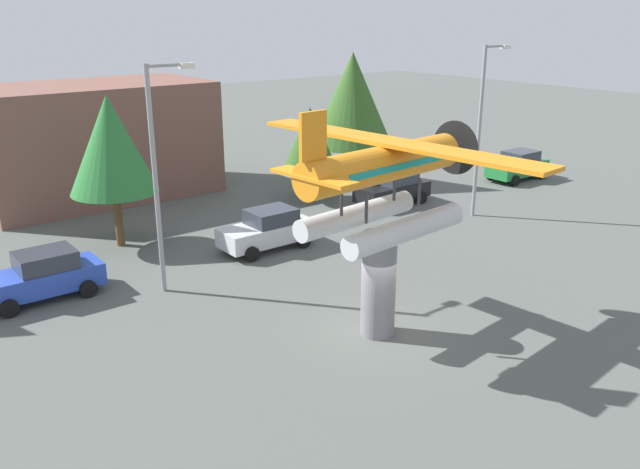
{
  "coord_description": "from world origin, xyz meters",
  "views": [
    {
      "loc": [
        -13.2,
        -13.88,
        9.9
      ],
      "look_at": [
        0.0,
        3.0,
        2.57
      ],
      "focal_mm": 36.82,
      "sensor_mm": 36.0,
      "label": 1
    }
  ],
  "objects_px": {
    "floatplane_monument": "(385,179)",
    "streetlight_primary": "(159,165)",
    "car_far_black": "(393,188)",
    "tree_east": "(111,145)",
    "tree_far_east": "(352,100)",
    "car_near_blue": "(42,276)",
    "tree_center_back": "(310,138)",
    "car_distant_green": "(518,165)",
    "streetlight_secondary": "(482,120)",
    "storefront_building": "(95,141)",
    "display_pedestal": "(378,284)",
    "car_mid_silver": "(268,229)"
  },
  "relations": [
    {
      "from": "tree_east",
      "to": "tree_far_east",
      "type": "relative_size",
      "value": 0.86
    },
    {
      "from": "display_pedestal",
      "to": "tree_center_back",
      "type": "xyz_separation_m",
      "value": [
        7.8,
        13.85,
        1.75
      ]
    },
    {
      "from": "streetlight_primary",
      "to": "storefront_building",
      "type": "distance_m",
      "value": 14.97
    },
    {
      "from": "car_near_blue",
      "to": "streetlight_primary",
      "type": "distance_m",
      "value": 5.87
    },
    {
      "from": "display_pedestal",
      "to": "car_far_black",
      "type": "bearing_deg",
      "value": 44.08
    },
    {
      "from": "display_pedestal",
      "to": "tree_far_east",
      "type": "distance_m",
      "value": 19.97
    },
    {
      "from": "streetlight_secondary",
      "to": "car_far_black",
      "type": "bearing_deg",
      "value": 116.11
    },
    {
      "from": "car_distant_green",
      "to": "streetlight_secondary",
      "type": "relative_size",
      "value": 0.5
    },
    {
      "from": "display_pedestal",
      "to": "streetlight_primary",
      "type": "relative_size",
      "value": 0.42
    },
    {
      "from": "floatplane_monument",
      "to": "streetlight_primary",
      "type": "height_order",
      "value": "streetlight_primary"
    },
    {
      "from": "car_far_black",
      "to": "streetlight_primary",
      "type": "xyz_separation_m",
      "value": [
        -14.6,
        -3.12,
        3.88
      ]
    },
    {
      "from": "car_far_black",
      "to": "tree_east",
      "type": "relative_size",
      "value": 0.63
    },
    {
      "from": "tree_east",
      "to": "tree_center_back",
      "type": "height_order",
      "value": "tree_east"
    },
    {
      "from": "streetlight_secondary",
      "to": "storefront_building",
      "type": "xyz_separation_m",
      "value": [
        -13.7,
        15.49,
        -1.74
      ]
    },
    {
      "from": "car_far_black",
      "to": "car_near_blue",
      "type": "bearing_deg",
      "value": 3.27
    },
    {
      "from": "display_pedestal",
      "to": "streetlight_primary",
      "type": "xyz_separation_m",
      "value": [
        -3.74,
        7.4,
        3.05
      ]
    },
    {
      "from": "floatplane_monument",
      "to": "car_far_black",
      "type": "bearing_deg",
      "value": 38.91
    },
    {
      "from": "car_near_blue",
      "to": "display_pedestal",
      "type": "bearing_deg",
      "value": 128.95
    },
    {
      "from": "display_pedestal",
      "to": "storefront_building",
      "type": "bearing_deg",
      "value": 92.29
    },
    {
      "from": "streetlight_primary",
      "to": "storefront_building",
      "type": "relative_size",
      "value": 0.68
    },
    {
      "from": "car_distant_green",
      "to": "streetlight_primary",
      "type": "height_order",
      "value": "streetlight_primary"
    },
    {
      "from": "tree_east",
      "to": "floatplane_monument",
      "type": "bearing_deg",
      "value": -75.61
    },
    {
      "from": "car_near_blue",
      "to": "streetlight_secondary",
      "type": "distance_m",
      "value": 21.05
    },
    {
      "from": "streetlight_secondary",
      "to": "car_mid_silver",
      "type": "bearing_deg",
      "value": 168.17
    },
    {
      "from": "storefront_building",
      "to": "tree_center_back",
      "type": "xyz_separation_m",
      "value": [
        8.68,
        -8.15,
        0.37
      ]
    },
    {
      "from": "car_near_blue",
      "to": "tree_far_east",
      "type": "relative_size",
      "value": 0.55
    },
    {
      "from": "car_near_blue",
      "to": "tree_far_east",
      "type": "height_order",
      "value": "tree_far_east"
    },
    {
      "from": "car_near_blue",
      "to": "tree_east",
      "type": "bearing_deg",
      "value": -139.36
    },
    {
      "from": "car_distant_green",
      "to": "tree_far_east",
      "type": "bearing_deg",
      "value": -33.9
    },
    {
      "from": "car_distant_green",
      "to": "storefront_building",
      "type": "distance_m",
      "value": 24.95
    },
    {
      "from": "floatplane_monument",
      "to": "car_mid_silver",
      "type": "distance_m",
      "value": 9.91
    },
    {
      "from": "car_mid_silver",
      "to": "streetlight_primary",
      "type": "xyz_separation_m",
      "value": [
        -5.43,
        -1.45,
        3.88
      ]
    },
    {
      "from": "car_mid_silver",
      "to": "tree_east",
      "type": "xyz_separation_m",
      "value": [
        -4.94,
        4.38,
        3.63
      ]
    },
    {
      "from": "car_distant_green",
      "to": "streetlight_secondary",
      "type": "xyz_separation_m",
      "value": [
        -7.92,
        -3.22,
        3.96
      ]
    },
    {
      "from": "tree_east",
      "to": "streetlight_secondary",
      "type": "bearing_deg",
      "value": -22.65
    },
    {
      "from": "tree_east",
      "to": "tree_center_back",
      "type": "distance_m",
      "value": 11.12
    },
    {
      "from": "car_distant_green",
      "to": "streetlight_primary",
      "type": "xyz_separation_m",
      "value": [
        -24.48,
        -2.34,
        3.88
      ]
    },
    {
      "from": "display_pedestal",
      "to": "streetlight_secondary",
      "type": "relative_size",
      "value": 0.41
    },
    {
      "from": "car_mid_silver",
      "to": "tree_center_back",
      "type": "height_order",
      "value": "tree_center_back"
    },
    {
      "from": "tree_center_back",
      "to": "tree_east",
      "type": "bearing_deg",
      "value": -176.76
    },
    {
      "from": "display_pedestal",
      "to": "storefront_building",
      "type": "relative_size",
      "value": 0.28
    },
    {
      "from": "car_distant_green",
      "to": "car_mid_silver",
      "type": "bearing_deg",
      "value": 2.69
    },
    {
      "from": "car_far_black",
      "to": "tree_east",
      "type": "xyz_separation_m",
      "value": [
        -14.11,
        2.71,
        3.63
      ]
    },
    {
      "from": "display_pedestal",
      "to": "car_mid_silver",
      "type": "relative_size",
      "value": 0.82
    },
    {
      "from": "display_pedestal",
      "to": "streetlight_primary",
      "type": "distance_m",
      "value": 8.83
    },
    {
      "from": "display_pedestal",
      "to": "car_mid_silver",
      "type": "distance_m",
      "value": 9.04
    },
    {
      "from": "floatplane_monument",
      "to": "streetlight_primary",
      "type": "bearing_deg",
      "value": 112.22
    },
    {
      "from": "car_near_blue",
      "to": "tree_center_back",
      "type": "height_order",
      "value": "tree_center_back"
    },
    {
      "from": "streetlight_primary",
      "to": "display_pedestal",
      "type": "bearing_deg",
      "value": -63.15
    },
    {
      "from": "car_far_black",
      "to": "car_distant_green",
      "type": "xyz_separation_m",
      "value": [
        9.88,
        -0.78,
        0.0
      ]
    }
  ]
}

